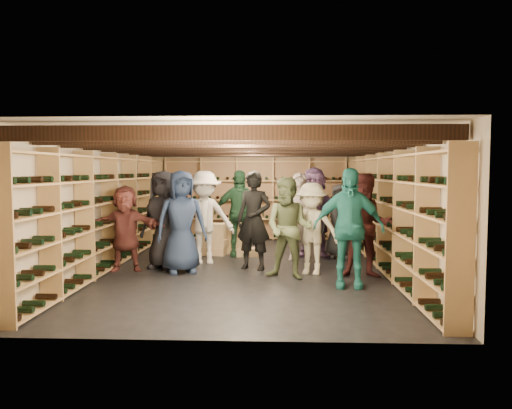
{
  "coord_description": "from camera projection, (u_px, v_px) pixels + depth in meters",
  "views": [
    {
      "loc": [
        0.56,
        -9.23,
        1.84
      ],
      "look_at": [
        0.17,
        0.2,
        1.18
      ],
      "focal_mm": 35.0,
      "sensor_mm": 36.0,
      "label": 1
    }
  ],
  "objects": [
    {
      "name": "ground",
      "position": [
        246.0,
        268.0,
        9.35
      ],
      "size": [
        8.0,
        8.0,
        0.0
      ],
      "primitive_type": "plane",
      "color": "black",
      "rests_on": "ground"
    },
    {
      "name": "walls",
      "position": [
        246.0,
        204.0,
        9.27
      ],
      "size": [
        5.52,
        8.02,
        2.4
      ],
      "color": "#BDAB93",
      "rests_on": "ground"
    },
    {
      "name": "ceiling",
      "position": [
        246.0,
        139.0,
        9.19
      ],
      "size": [
        5.5,
        8.0,
        0.01
      ],
      "primitive_type": "cube",
      "color": "beige",
      "rests_on": "walls"
    },
    {
      "name": "ceiling_joists",
      "position": [
        246.0,
        147.0,
        9.2
      ],
      "size": [
        5.4,
        7.12,
        0.18
      ],
      "color": "black",
      "rests_on": "ground"
    },
    {
      "name": "wine_rack_left",
      "position": [
        110.0,
        210.0,
        9.38
      ],
      "size": [
        0.32,
        7.5,
        2.15
      ],
      "color": "tan",
      "rests_on": "ground"
    },
    {
      "name": "wine_rack_right",
      "position": [
        386.0,
        211.0,
        9.17
      ],
      "size": [
        0.32,
        7.5,
        2.15
      ],
      "color": "tan",
      "rests_on": "ground"
    },
    {
      "name": "wine_rack_back",
      "position": [
        255.0,
        199.0,
        13.1
      ],
      "size": [
        4.7,
        0.3,
        2.15
      ],
      "color": "tan",
      "rests_on": "ground"
    },
    {
      "name": "crate_stack_left",
      "position": [
        215.0,
        239.0,
        10.79
      ],
      "size": [
        0.56,
        0.42,
        0.68
      ],
      "rotation": [
        0.0,
        0.0,
        -0.2
      ],
      "color": "tan",
      "rests_on": "ground"
    },
    {
      "name": "crate_stack_right",
      "position": [
        235.0,
        238.0,
        10.99
      ],
      "size": [
        0.55,
        0.42,
        0.68
      ],
      "rotation": [
        0.0,
        0.0,
        -0.19
      ],
      "color": "tan",
      "rests_on": "ground"
    },
    {
      "name": "crate_loose",
      "position": [
        249.0,
        252.0,
        10.64
      ],
      "size": [
        0.51,
        0.34,
        0.17
      ],
      "primitive_type": "cube",
      "rotation": [
        0.0,
        0.0,
        0.02
      ],
      "color": "tan",
      "rests_on": "ground"
    },
    {
      "name": "person_0",
      "position": [
        164.0,
        220.0,
        9.26
      ],
      "size": [
        1.03,
        0.85,
        1.82
      ],
      "primitive_type": "imported",
      "rotation": [
        0.0,
        0.0,
        -0.34
      ],
      "color": "black",
      "rests_on": "ground"
    },
    {
      "name": "person_1",
      "position": [
        254.0,
        220.0,
        9.16
      ],
      "size": [
        0.77,
        0.64,
        1.82
      ],
      "primitive_type": "imported",
      "rotation": [
        0.0,
        0.0,
        -0.36
      ],
      "color": "black",
      "rests_on": "ground"
    },
    {
      "name": "person_2",
      "position": [
        289.0,
        228.0,
        8.41
      ],
      "size": [
        1.0,
        0.88,
        1.71
      ],
      "primitive_type": "imported",
      "rotation": [
        0.0,
        0.0,
        -0.33
      ],
      "color": "#576540",
      "rests_on": "ground"
    },
    {
      "name": "person_3",
      "position": [
        312.0,
        229.0,
        8.76
      ],
      "size": [
        1.16,
        0.86,
        1.61
      ],
      "primitive_type": "imported",
      "rotation": [
        0.0,
        0.0,
        -0.27
      ],
      "color": "beige",
      "rests_on": "ground"
    },
    {
      "name": "person_4",
      "position": [
        348.0,
        228.0,
        7.78
      ],
      "size": [
        1.13,
        0.55,
        1.87
      ],
      "primitive_type": "imported",
      "rotation": [
        0.0,
        0.0,
        -0.09
      ],
      "color": "#20736D",
      "rests_on": "ground"
    },
    {
      "name": "person_5",
      "position": [
        125.0,
        228.0,
        9.04
      ],
      "size": [
        1.5,
        0.66,
        1.56
      ],
      "primitive_type": "imported",
      "rotation": [
        0.0,
        0.0,
        0.14
      ],
      "color": "brown",
      "rests_on": "ground"
    },
    {
      "name": "person_6",
      "position": [
        181.0,
        222.0,
        8.87
      ],
      "size": [
        1.05,
        0.87,
        1.83
      ],
      "primitive_type": "imported",
      "rotation": [
        0.0,
        0.0,
        0.37
      ],
      "color": "#1D2A49",
      "rests_on": "ground"
    },
    {
      "name": "person_7",
      "position": [
        300.0,
        217.0,
        10.09
      ],
      "size": [
        0.72,
        0.54,
        1.78
      ],
      "primitive_type": "imported",
      "rotation": [
        0.0,
        0.0,
        -0.18
      ],
      "color": "gray",
      "rests_on": "ground"
    },
    {
      "name": "person_8",
      "position": [
        367.0,
        226.0,
        8.47
      ],
      "size": [
        0.9,
        0.72,
        1.78
      ],
      "primitive_type": "imported",
      "rotation": [
        0.0,
        0.0,
        -0.06
      ],
      "color": "#481C1B",
      "rests_on": "ground"
    },
    {
      "name": "person_9",
      "position": [
        204.0,
        218.0,
        9.73
      ],
      "size": [
        1.29,
        0.91,
        1.81
      ],
      "primitive_type": "imported",
      "rotation": [
        0.0,
        0.0,
        0.22
      ],
      "color": "#B3ACA4",
      "rests_on": "ground"
    },
    {
      "name": "person_10",
      "position": [
        239.0,
        213.0,
        10.59
      ],
      "size": [
        1.1,
        0.51,
        1.83
      ],
      "primitive_type": "imported",
      "rotation": [
        0.0,
        0.0,
        0.06
      ],
      "color": "#1F462B",
      "rests_on": "ground"
    },
    {
      "name": "person_11",
      "position": [
        314.0,
        212.0,
        10.53
      ],
      "size": [
        1.8,
        0.68,
        1.9
      ],
      "primitive_type": "imported",
      "rotation": [
        0.0,
        0.0,
        -0.07
      ],
      "color": "#714D7F",
      "rests_on": "ground"
    },
    {
      "name": "person_12",
      "position": [
        340.0,
        221.0,
        10.38
      ],
      "size": [
        0.8,
        0.56,
        1.55
      ],
      "primitive_type": "imported",
      "rotation": [
        0.0,
        0.0,
        -0.1
      ],
      "color": "#2E2F33",
      "rests_on": "ground"
    }
  ]
}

